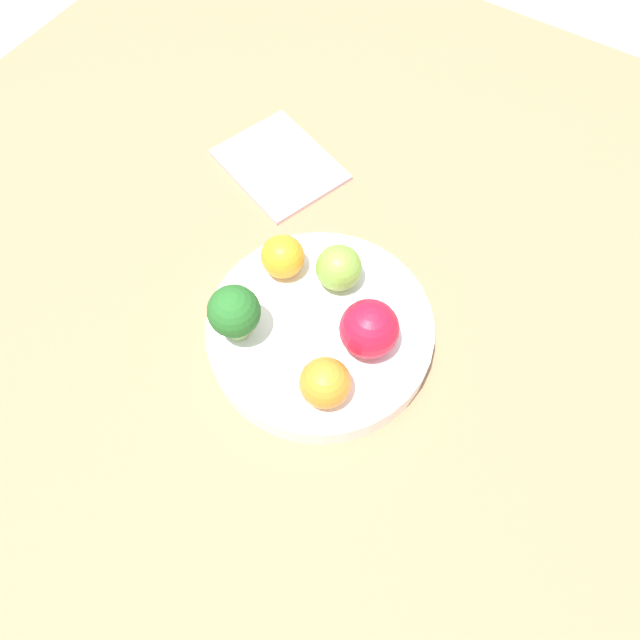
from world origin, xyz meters
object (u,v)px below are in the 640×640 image
at_px(broccoli, 234,313).
at_px(apple_green, 369,329).
at_px(bowl, 320,331).
at_px(orange_back, 283,257).
at_px(napkin, 280,165).
at_px(apple_red, 339,268).
at_px(orange_front, 325,383).

xyz_separation_m(broccoli, apple_green, (-0.06, 0.11, -0.01)).
relative_size(bowl, apple_green, 3.98).
bearing_deg(bowl, orange_back, -118.09).
height_order(broccoli, napkin, broccoli).
bearing_deg(bowl, apple_red, -167.51).
height_order(bowl, napkin, bowl).
distance_m(broccoli, orange_front, 0.11).
distance_m(apple_green, napkin, 0.28).
bearing_deg(orange_back, broccoli, 2.90).
distance_m(broccoli, napkin, 0.25).
relative_size(apple_red, orange_back, 1.05).
distance_m(apple_green, orange_front, 0.07).
height_order(orange_back, napkin, orange_back).
relative_size(broccoli, orange_front, 1.40).
xyz_separation_m(broccoli, orange_back, (-0.09, -0.00, -0.02)).
distance_m(bowl, orange_back, 0.09).
bearing_deg(napkin, orange_back, 36.07).
bearing_deg(napkin, bowl, 44.10).
xyz_separation_m(apple_red, apple_green, (0.05, 0.06, 0.01)).
bearing_deg(orange_back, apple_red, 108.04).
bearing_deg(apple_red, broccoli, -26.25).
height_order(apple_red, orange_front, same).
bearing_deg(orange_front, napkin, -137.82).
relative_size(orange_back, napkin, 0.26).
distance_m(orange_front, orange_back, 0.15).
distance_m(broccoli, apple_red, 0.12).
bearing_deg(napkin, apple_red, 52.72).
height_order(apple_red, apple_green, apple_green).
bearing_deg(bowl, apple_green, 99.00).
relative_size(broccoli, napkin, 0.39).
relative_size(apple_green, orange_back, 1.28).
height_order(apple_green, orange_front, apple_green).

